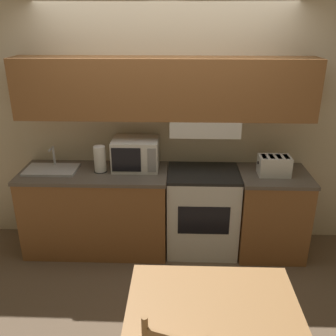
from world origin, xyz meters
The scene contains 10 objects.
ground_plane centered at (0.00, 0.00, 0.00)m, with size 16.00×16.00×0.00m, color brown.
wall_back centered at (0.01, -0.06, 1.47)m, with size 5.32×0.38×2.55m.
lower_counter_main centered at (-0.72, -0.31, 0.45)m, with size 1.50×0.63×0.90m.
lower_counter_right_stub centered at (1.12, -0.31, 0.45)m, with size 0.70×0.63×0.90m.
stove_range centered at (0.40, -0.29, 0.45)m, with size 0.73×0.58×0.90m.
microwave centered at (-0.29, -0.21, 1.06)m, with size 0.47×0.36×0.32m.
toaster centered at (1.10, -0.33, 1.00)m, with size 0.32×0.19×0.20m.
sink_basin centered at (-1.15, -0.31, 0.92)m, with size 0.52×0.32×0.23m.
paper_towel_roll centered at (-0.65, -0.30, 1.03)m, with size 0.14×0.14×0.27m.
dining_table centered at (0.38, -1.96, 0.62)m, with size 1.06×0.72×0.73m.
Camera 1 is at (0.16, -3.80, 2.38)m, focal length 40.00 mm.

